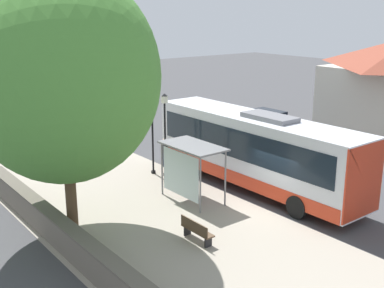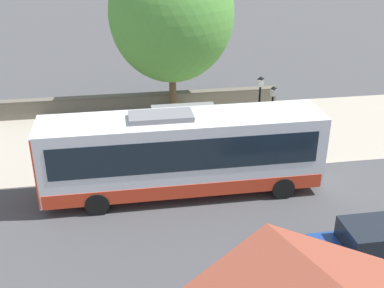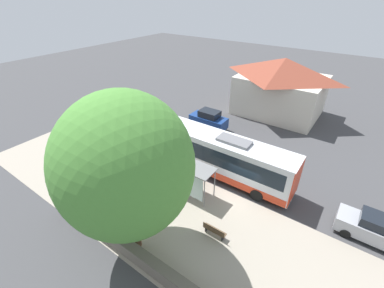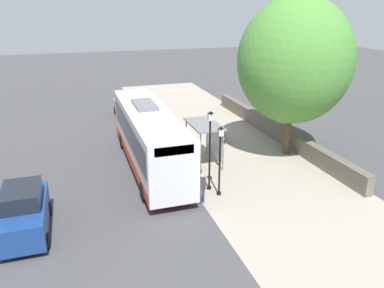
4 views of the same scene
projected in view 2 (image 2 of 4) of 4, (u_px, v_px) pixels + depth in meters
ground_plane at (126, 179)px, 22.65m from camera, size 120.00×120.00×0.00m
sidewalk_plaza at (123, 139)px, 26.65m from camera, size 9.00×44.00×0.02m
stone_wall at (121, 104)px, 30.01m from camera, size 0.60×20.00×1.17m
bus at (182, 153)px, 20.75m from camera, size 2.63×12.09×3.84m
bus_shelter at (184, 117)px, 23.90m from camera, size 1.73×3.16×2.64m
pedestrian at (288, 149)px, 23.36m from camera, size 0.34×0.22×1.66m
bench at (116, 134)px, 26.23m from camera, size 0.40×1.58×0.88m
street_lamp_near at (259, 112)px, 23.25m from camera, size 0.28×0.28×4.44m
street_lamp_far at (271, 116)px, 23.75m from camera, size 0.28×0.28×3.83m
shade_tree at (171, 14)px, 27.29m from camera, size 7.14×7.14×10.13m
parked_car_far_lane at (375, 254)px, 16.01m from camera, size 1.96×4.24×2.18m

